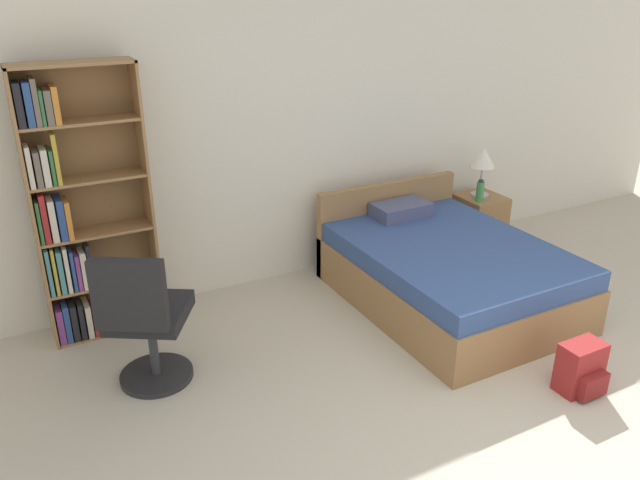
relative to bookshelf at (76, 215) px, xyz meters
The scene contains 8 objects.
wall_back 2.05m from the bookshelf, ahead, with size 9.00×0.06×2.60m.
bookshelf is the anchor object (origin of this frame).
bed 2.87m from the bookshelf, 17.73° to the right, with size 1.43×1.92×0.79m.
office_chair 1.02m from the bookshelf, 76.27° to the right, with size 0.69×0.72×1.01m.
nightstand 3.77m from the bookshelf, ahead, with size 0.41×0.45×0.51m.
table_lamp 3.71m from the bookshelf, ahead, with size 0.23×0.23×0.48m.
water_bottle 3.60m from the bookshelf, ahead, with size 0.07×0.07×0.22m.
backpack_red 3.58m from the bookshelf, 40.10° to the right, with size 0.29×0.24×0.34m.
Camera 1 is at (-2.42, -1.46, 2.53)m, focal length 35.00 mm.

